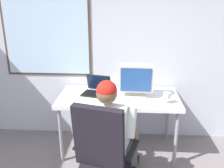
{
  "coord_description": "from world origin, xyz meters",
  "views": [
    {
      "loc": [
        0.37,
        -0.48,
        1.88
      ],
      "look_at": [
        0.22,
        1.93,
        1.04
      ],
      "focal_mm": 39.33,
      "sensor_mm": 36.0,
      "label": 1
    }
  ],
  "objects": [
    {
      "name": "laptop",
      "position": [
        0.0,
        2.4,
        0.81
      ],
      "size": [
        0.37,
        0.35,
        0.22
      ],
      "color": "black",
      "rests_on": "desk"
    },
    {
      "name": "crt_monitor",
      "position": [
        0.48,
        2.31,
        0.98
      ],
      "size": [
        0.4,
        0.21,
        0.4
      ],
      "color": "beige",
      "rests_on": "desk"
    },
    {
      "name": "wine_glass",
      "position": [
        0.83,
        2.13,
        0.84
      ],
      "size": [
        0.09,
        0.09,
        0.13
      ],
      "color": "silver",
      "rests_on": "desk"
    },
    {
      "name": "wall_rear",
      "position": [
        -0.03,
        2.74,
        1.4
      ],
      "size": [
        5.2,
        0.08,
        2.78
      ],
      "color": "silver",
      "rests_on": "ground"
    },
    {
      "name": "office_chair",
      "position": [
        0.17,
        1.43,
        0.58
      ],
      "size": [
        0.63,
        0.6,
        1.06
      ],
      "color": "black",
      "rests_on": "ground"
    },
    {
      "name": "desk",
      "position": [
        0.28,
        2.32,
        0.69
      ],
      "size": [
        1.47,
        0.73,
        0.75
      ],
      "color": "gray",
      "rests_on": "ground"
    },
    {
      "name": "person_seated",
      "position": [
        0.23,
        1.68,
        0.63
      ],
      "size": [
        0.62,
        0.82,
        1.2
      ],
      "color": "#4E515A",
      "rests_on": "ground"
    }
  ]
}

